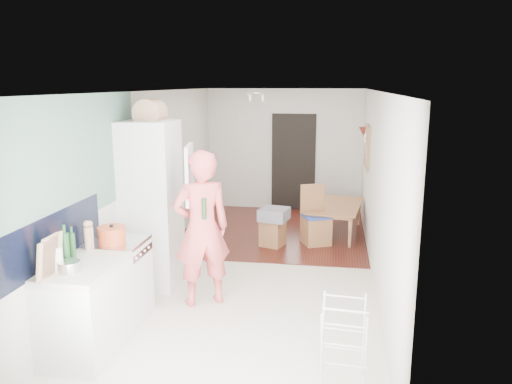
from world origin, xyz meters
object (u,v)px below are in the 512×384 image
(dining_table, at_px, (336,222))
(stool, at_px, (273,233))
(drying_rack, at_px, (343,341))
(dining_chair, at_px, (316,216))
(person, at_px, (201,215))

(dining_table, distance_m, stool, 1.31)
(dining_table, bearing_deg, drying_rack, -171.01)
(dining_chair, bearing_deg, person, -140.65)
(dining_table, bearing_deg, dining_chair, 159.50)
(drying_rack, bearing_deg, dining_chair, 100.93)
(dining_chair, distance_m, stool, 0.77)
(dining_table, xyz_separation_m, drying_rack, (0.06, -4.45, 0.15))
(person, xyz_separation_m, drying_rack, (1.65, -1.37, -0.72))
(person, relative_size, drying_rack, 2.90)
(person, distance_m, stool, 2.49)
(dining_chair, xyz_separation_m, drying_rack, (0.40, -3.84, -0.11))
(dining_table, xyz_separation_m, dining_chair, (-0.33, -0.61, 0.26))
(person, bearing_deg, dining_chair, -146.00)
(stool, bearing_deg, person, -103.91)
(dining_chair, height_order, drying_rack, dining_chair)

